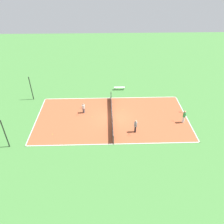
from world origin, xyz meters
name	(u,v)px	position (x,y,z in m)	size (l,w,h in m)	color
ground_plane	(112,118)	(0.00, 0.00, 0.00)	(80.00, 80.00, 0.00)	#47843D
court_surface	(112,118)	(0.00, 0.00, 0.01)	(9.89, 19.19, 0.02)	#B75633
tennis_net	(112,114)	(0.00, 0.00, 0.55)	(9.69, 0.10, 1.05)	black
bench	(119,88)	(7.37, -1.38, 0.39)	(0.36, 1.68, 0.45)	silver
player_far_green	(184,116)	(-1.25, -8.74, 1.01)	(0.83, 0.94, 1.72)	white
player_far_white	(83,108)	(1.23, 3.68, 0.83)	(0.99, 0.66, 1.43)	#4C4C51
player_baseline_gray	(136,125)	(-2.90, -2.61, 0.99)	(0.97, 0.44, 1.68)	black
tennis_ball_midcourt	(123,110)	(1.72, -1.53, 0.06)	(0.07, 0.07, 0.07)	#CCE033
tennis_ball_left_sideline	(52,134)	(-3.05, 6.99, 0.06)	(0.07, 0.07, 0.07)	#CCE033
tennis_ball_far_baseline	(92,117)	(0.22, 2.56, 0.06)	(0.07, 0.07, 0.07)	#CCE033
fence_post_back_left	(5,134)	(-4.91, 11.22, 1.77)	(0.12, 0.12, 3.54)	black
fence_post_back_right	(31,88)	(4.91, 11.22, 1.77)	(0.12, 0.12, 3.54)	black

